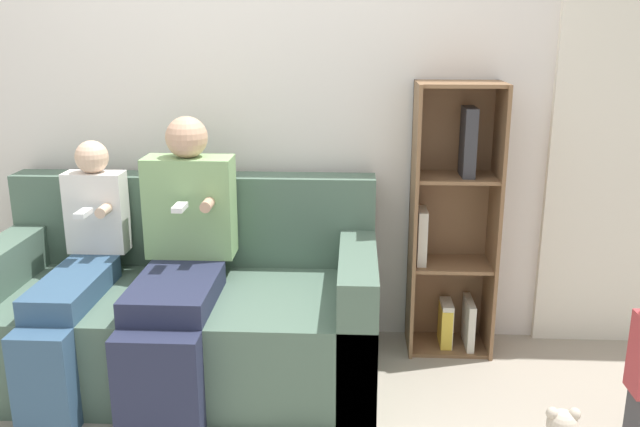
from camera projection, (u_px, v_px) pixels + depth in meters
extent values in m
cube|color=silver|center=(242.00, 100.00, 3.49)|extent=(10.00, 0.06, 2.55)
cube|color=silver|center=(621.00, 129.00, 3.39)|extent=(0.70, 0.04, 2.29)
cube|color=#4C6656|center=(178.00, 339.00, 3.19)|extent=(1.86, 0.75, 0.45)
cube|color=#4C6656|center=(198.00, 259.00, 3.58)|extent=(1.86, 0.18, 0.91)
cube|color=#4C6656|center=(1.00, 314.00, 3.21)|extent=(0.17, 0.75, 0.66)
cube|color=#4C6656|center=(357.00, 322.00, 3.12)|extent=(0.17, 0.75, 0.66)
cube|color=#232842|center=(158.00, 386.00, 2.78)|extent=(0.36, 0.12, 0.45)
cube|color=#232842|center=(175.00, 293.00, 3.02)|extent=(0.36, 0.54, 0.11)
cube|color=#84AD70|center=(190.00, 207.00, 3.28)|extent=(0.42, 0.19, 0.49)
sphere|color=tan|center=(187.00, 137.00, 3.19)|extent=(0.20, 0.20, 0.20)
cylinder|color=tan|center=(207.00, 205.00, 3.13)|extent=(0.05, 0.10, 0.05)
cube|color=white|center=(180.00, 207.00, 3.08)|extent=(0.05, 0.12, 0.02)
cube|color=#335170|center=(44.00, 383.00, 2.80)|extent=(0.25, 0.12, 0.45)
cube|color=#335170|center=(72.00, 288.00, 3.07)|extent=(0.25, 0.60, 0.11)
cube|color=white|center=(97.00, 212.00, 3.35)|extent=(0.29, 0.13, 0.40)
sphere|color=beige|center=(92.00, 157.00, 3.27)|extent=(0.16, 0.16, 0.16)
cylinder|color=beige|center=(104.00, 211.00, 3.22)|extent=(0.05, 0.10, 0.05)
cube|color=white|center=(83.00, 213.00, 3.18)|extent=(0.05, 0.12, 0.02)
cube|color=brown|center=(413.00, 221.00, 3.42)|extent=(0.02, 0.30, 1.39)
cube|color=brown|center=(494.00, 222.00, 3.40)|extent=(0.02, 0.30, 1.39)
cube|color=brown|center=(450.00, 214.00, 3.55)|extent=(0.42, 0.02, 1.39)
cube|color=brown|center=(447.00, 345.00, 3.60)|extent=(0.39, 0.27, 0.02)
cube|color=brown|center=(451.00, 264.00, 3.48)|extent=(0.39, 0.27, 0.02)
cube|color=brown|center=(456.00, 177.00, 3.35)|extent=(0.39, 0.27, 0.02)
cube|color=brown|center=(461.00, 84.00, 3.23)|extent=(0.39, 0.27, 0.02)
cube|color=beige|center=(421.00, 236.00, 3.44)|extent=(0.05, 0.17, 0.28)
cube|color=#333338|center=(468.00, 142.00, 3.30)|extent=(0.06, 0.18, 0.34)
cube|color=beige|center=(468.00, 322.00, 3.56)|extent=(0.04, 0.22, 0.25)
cube|color=beige|center=(446.00, 323.00, 3.57)|extent=(0.06, 0.16, 0.24)
cube|color=gold|center=(445.00, 325.00, 3.57)|extent=(0.06, 0.16, 0.21)
sphere|color=beige|center=(562.00, 425.00, 2.49)|extent=(0.11, 0.11, 0.11)
sphere|color=beige|center=(552.00, 413.00, 2.48)|extent=(0.05, 0.05, 0.05)
sphere|color=beige|center=(575.00, 414.00, 2.48)|extent=(0.05, 0.05, 0.05)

